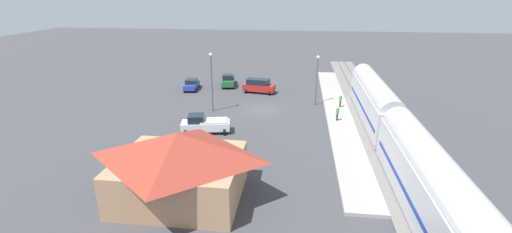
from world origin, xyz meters
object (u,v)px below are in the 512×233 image
object	(u,v)px
station_building	(179,164)
light_pole_near_platform	(317,74)
pedestrian_waiting_far	(340,100)
passenger_train	(394,128)
light_pole_lot_center	(212,75)
suv_red	(259,86)
sedan_blue	(192,84)
pickup_white	(205,124)
pedestrian_on_platform	(337,113)
pickup_green	(228,80)

from	to	relation	value
station_building	light_pole_near_platform	bearing A→B (deg)	-114.17
pedestrian_waiting_far	passenger_train	bearing A→B (deg)	104.34
light_pole_lot_center	suv_red	bearing A→B (deg)	-117.75
passenger_train	sedan_blue	xyz separation A→B (m)	(26.53, -21.03, -1.98)
pedestrian_waiting_far	pickup_white	distance (m)	19.16
pedestrian_on_platform	sedan_blue	size ratio (longest dim) A/B	0.37
suv_red	sedan_blue	xyz separation A→B (m)	(11.07, -0.53, -0.27)
station_building	pickup_white	world-z (taller)	station_building
pedestrian_waiting_far	pickup_green	world-z (taller)	pickup_green
sedan_blue	suv_red	bearing A→B (deg)	177.28
pickup_white	sedan_blue	bearing A→B (deg)	-68.56
pedestrian_waiting_far	station_building	bearing A→B (deg)	58.37
suv_red	light_pole_near_platform	size ratio (longest dim) A/B	0.74
pedestrian_on_platform	pickup_white	world-z (taller)	pickup_white
suv_red	light_pole_lot_center	bearing A→B (deg)	62.25
light_pole_near_platform	light_pole_lot_center	distance (m)	14.40
pedestrian_on_platform	pickup_green	xyz separation A→B (m)	(16.66, -15.67, -0.25)
sedan_blue	pickup_green	bearing A→B (deg)	-150.38
light_pole_lot_center	station_building	bearing A→B (deg)	96.95
pickup_white	sedan_blue	distance (m)	18.93
station_building	light_pole_lot_center	distance (m)	20.83
pickup_green	light_pole_near_platform	bearing A→B (deg)	148.31
passenger_train	sedan_blue	distance (m)	33.91
pedestrian_on_platform	light_pole_lot_center	bearing A→B (deg)	-8.70
pedestrian_on_platform	light_pole_near_platform	xyz separation A→B (m)	(2.37, -6.84, 3.18)
light_pole_near_platform	pickup_green	bearing A→B (deg)	-31.69
pedestrian_on_platform	pedestrian_waiting_far	xyz separation A→B (m)	(-0.90, -5.37, 0.00)
passenger_train	sedan_blue	world-z (taller)	passenger_train
pickup_green	station_building	bearing A→B (deg)	95.23
station_building	pickup_green	distance (m)	33.97
passenger_train	pickup_white	distance (m)	19.99
station_building	light_pole_lot_center	bearing A→B (deg)	-83.05
pedestrian_on_platform	passenger_train	bearing A→B (deg)	117.64
pedestrian_on_platform	pickup_green	bearing A→B (deg)	-43.23
pickup_green	sedan_blue	bearing A→B (deg)	29.62
pickup_white	light_pole_lot_center	bearing A→B (deg)	-83.18
suv_red	sedan_blue	bearing A→B (deg)	-2.72
passenger_train	pedestrian_on_platform	bearing A→B (deg)	-62.36
pickup_green	light_pole_near_platform	distance (m)	17.15
sedan_blue	light_pole_lot_center	size ratio (longest dim) A/B	0.60
light_pole_lot_center	pedestrian_on_platform	bearing A→B (deg)	171.30
suv_red	pickup_green	distance (m)	6.69
suv_red	sedan_blue	world-z (taller)	suv_red
pedestrian_on_platform	station_building	bearing A→B (deg)	53.17
passenger_train	suv_red	size ratio (longest dim) A/B	7.62
pickup_white	pickup_green	bearing A→B (deg)	-85.90
pedestrian_waiting_far	sedan_blue	xyz separation A→B (m)	(22.99, -7.20, -0.40)
sedan_blue	pickup_white	bearing A→B (deg)	111.44
sedan_blue	pickup_green	size ratio (longest dim) A/B	0.82
pedestrian_waiting_far	suv_red	bearing A→B (deg)	-29.24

